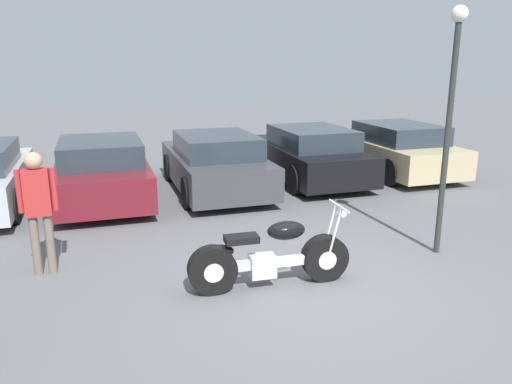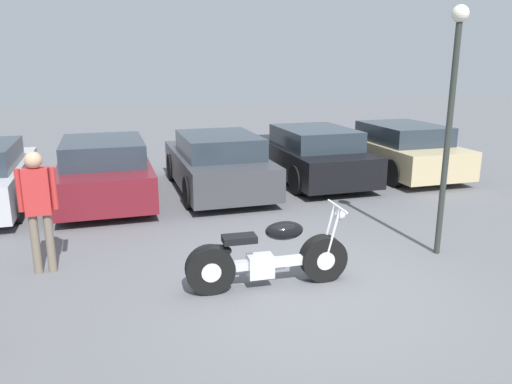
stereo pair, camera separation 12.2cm
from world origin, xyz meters
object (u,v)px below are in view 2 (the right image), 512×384
object	(u,v)px
parked_car_champagne	(398,149)
motorcycle	(266,258)
lamp_post	(452,101)
parked_car_black	(311,155)
parked_car_dark_grey	(217,163)
person_standing	(38,202)
parked_car_maroon	(105,170)

from	to	relation	value
parked_car_champagne	motorcycle	bearing A→B (deg)	-134.66
motorcycle	lamp_post	xyz separation A→B (m)	(2.96, 0.35, 1.96)
parked_car_champagne	lamp_post	xyz separation A→B (m)	(-2.56, -5.23, 1.72)
parked_car_black	parked_car_dark_grey	bearing A→B (deg)	-171.72
person_standing	parked_car_maroon	bearing A→B (deg)	76.75
parked_car_black	person_standing	xyz separation A→B (m)	(-5.90, -4.18, 0.40)
parked_car_maroon	parked_car_black	bearing A→B (deg)	4.39
parked_car_maroon	parked_car_champagne	bearing A→B (deg)	3.14
motorcycle	lamp_post	world-z (taller)	lamp_post
parked_car_dark_grey	lamp_post	distance (m)	5.69
parked_car_dark_grey	lamp_post	bearing A→B (deg)	-63.15
lamp_post	motorcycle	bearing A→B (deg)	-173.21
parked_car_dark_grey	person_standing	world-z (taller)	person_standing
motorcycle	person_standing	xyz separation A→B (m)	(-2.89, 1.37, 0.64)
parked_car_black	lamp_post	bearing A→B (deg)	-90.59
motorcycle	parked_car_maroon	world-z (taller)	parked_car_maroon
parked_car_black	parked_car_maroon	bearing A→B (deg)	-175.61
parked_car_champagne	lamp_post	world-z (taller)	lamp_post
motorcycle	parked_car_champagne	size ratio (longest dim) A/B	0.52
motorcycle	lamp_post	bearing A→B (deg)	6.79
lamp_post	person_standing	size ratio (longest dim) A/B	2.11
parked_car_maroon	parked_car_dark_grey	xyz separation A→B (m)	(2.50, 0.02, 0.00)
parked_car_dark_grey	person_standing	bearing A→B (deg)	-131.66
person_standing	parked_car_champagne	bearing A→B (deg)	26.61
parked_car_black	person_standing	size ratio (longest dim) A/B	2.41
parked_car_champagne	lamp_post	distance (m)	6.07
parked_car_maroon	motorcycle	bearing A→B (deg)	-68.90
motorcycle	lamp_post	size ratio (longest dim) A/B	0.60
person_standing	parked_car_dark_grey	bearing A→B (deg)	48.34
parked_car_maroon	lamp_post	world-z (taller)	lamp_post
motorcycle	parked_car_dark_grey	bearing A→B (deg)	84.40
motorcycle	parked_car_black	xyz separation A→B (m)	(3.01, 5.55, 0.24)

